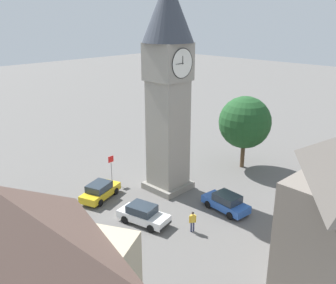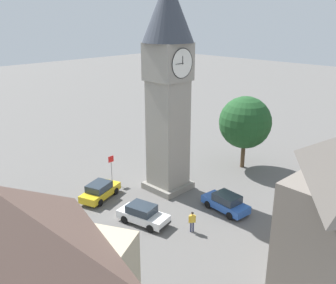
{
  "view_description": "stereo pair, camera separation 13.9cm",
  "coord_description": "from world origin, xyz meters",
  "views": [
    {
      "loc": [
        22.9,
        22.21,
        15.6
      ],
      "look_at": [
        0.0,
        0.0,
        4.63
      ],
      "focal_mm": 39.58,
      "sensor_mm": 36.0,
      "label": 1
    },
    {
      "loc": [
        22.8,
        22.31,
        15.6
      ],
      "look_at": [
        0.0,
        0.0,
        4.63
      ],
      "focal_mm": 39.58,
      "sensor_mm": 36.0,
      "label": 2
    }
  ],
  "objects": [
    {
      "name": "car_red_corner",
      "position": [
        5.76,
        -2.86,
        0.76
      ],
      "size": [
        4.45,
        2.93,
        1.53
      ],
      "color": "gold",
      "rests_on": "ground"
    },
    {
      "name": "car_blue_kerb",
      "position": [
        12.73,
        -4.77,
        0.76
      ],
      "size": [
        4.43,
        3.47,
        1.53
      ],
      "color": "black",
      "rests_on": "ground"
    },
    {
      "name": "pedestrian",
      "position": [
        4.09,
        6.55,
        1.01
      ],
      "size": [
        0.48,
        0.38,
        1.69
      ],
      "color": "#2D3351",
      "rests_on": "ground"
    },
    {
      "name": "car_silver_kerb",
      "position": [
        5.85,
        2.95,
        0.76
      ],
      "size": [
        2.53,
        4.39,
        1.53
      ],
      "color": "white",
      "rests_on": "ground"
    },
    {
      "name": "clock_tower",
      "position": [
        0.0,
        0.0,
        11.05
      ],
      "size": [
        4.36,
        4.36,
        18.98
      ],
      "color": "gray",
      "rests_on": "ground"
    },
    {
      "name": "tree",
      "position": [
        -9.33,
        2.12,
        5.0
      ],
      "size": [
        5.46,
        5.46,
        7.74
      ],
      "color": "brown",
      "rests_on": "ground"
    },
    {
      "name": "car_white_side",
      "position": [
        -0.3,
        6.46,
        0.76
      ],
      "size": [
        2.13,
        4.28,
        1.53
      ],
      "color": "#2D5BB7",
      "rests_on": "ground"
    },
    {
      "name": "road_sign",
      "position": [
        3.02,
        -4.72,
        1.9
      ],
      "size": [
        0.6,
        0.07,
        2.8
      ],
      "color": "gray",
      "rests_on": "ground"
    },
    {
      "name": "ground_plane",
      "position": [
        0.0,
        0.0,
        0.0
      ],
      "size": [
        200.0,
        200.0,
        0.0
      ],
      "primitive_type": "plane",
      "color": "#605E5B"
    }
  ]
}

